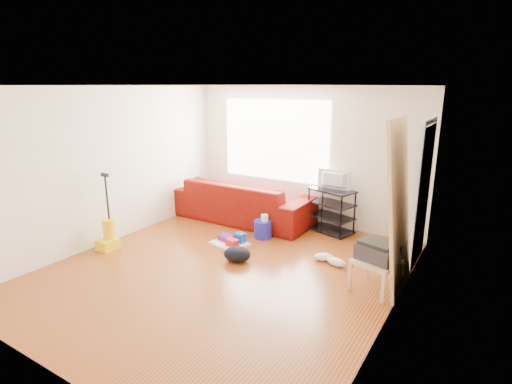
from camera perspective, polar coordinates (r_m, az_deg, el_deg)
The scene contains 13 objects.
room at distance 5.38m, azimuth -3.22°, elevation 1.53°, with size 4.51×5.01×2.51m.
sofa at distance 7.73m, azimuth -1.84°, elevation -3.95°, with size 2.67×1.04×0.78m, color #580205.
tv_stand at distance 7.10m, azimuth 10.68°, elevation -2.56°, with size 0.86×0.65×0.77m.
tv at distance 6.96m, azimuth 10.89°, elevation 1.71°, with size 0.58×0.08×0.33m, color black.
side_table at distance 5.27m, azimuth 16.81°, elevation -9.90°, with size 0.60×0.60×0.41m.
printer at distance 5.20m, azimuth 16.96°, elevation -8.07°, with size 0.54×0.46×0.24m.
bucket at distance 6.84m, azimuth 1.00°, elevation -6.50°, with size 0.30×0.30×0.30m, color #2222AF.
toilet_paper at distance 6.75m, azimuth 1.24°, elevation -4.91°, with size 0.12×0.12×0.11m, color white.
cleaning_tray at distance 6.51m, azimuth -3.58°, elevation -7.08°, with size 0.63×0.55×0.20m.
backpack at distance 5.97m, azimuth -2.68°, elevation -9.83°, with size 0.40×0.32×0.22m, color black.
sneakers at distance 5.97m, azimuth 10.50°, elevation -9.45°, with size 0.53×0.27×0.12m.
vacuum at distance 6.72m, azimuth -20.38°, elevation -5.81°, with size 0.25×0.29×1.22m.
door_panel at distance 5.51m, azimuth 18.79°, elevation -12.91°, with size 0.04×0.86×2.15m, color tan.
Camera 1 is at (3.08, -4.13, 2.50)m, focal length 28.00 mm.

